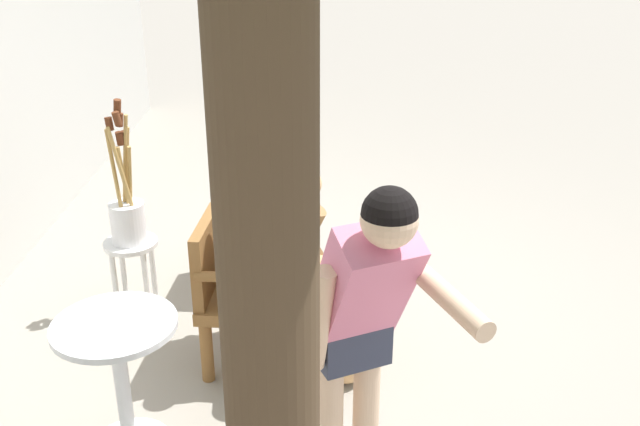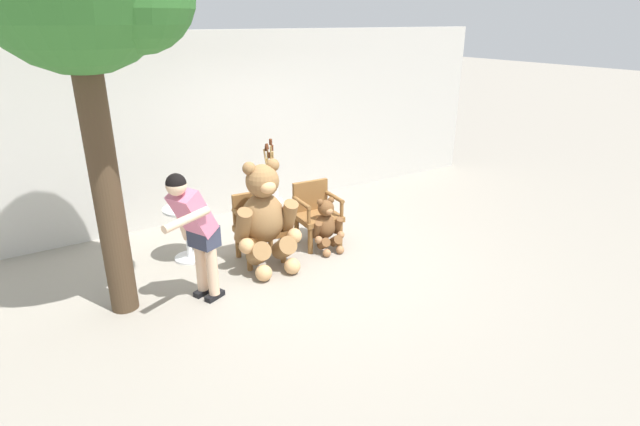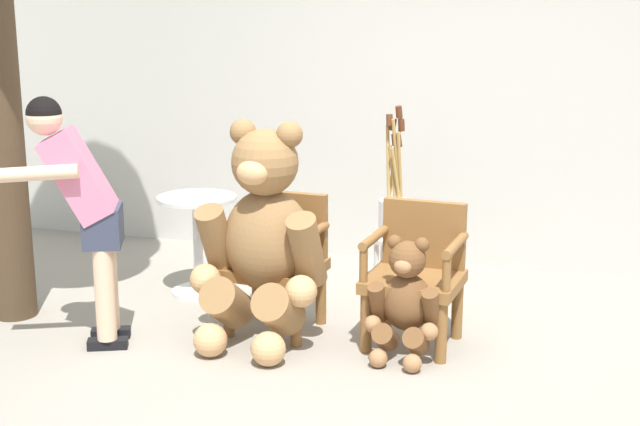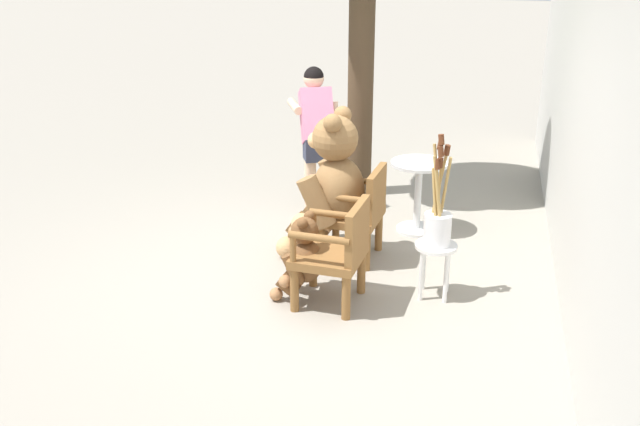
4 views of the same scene
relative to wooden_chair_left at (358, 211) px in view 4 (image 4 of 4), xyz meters
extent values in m
plane|color=gray|center=(0.44, -0.57, -0.46)|extent=(60.00, 60.00, 0.00)
cube|color=beige|center=(0.44, 1.83, 0.94)|extent=(10.00, 0.16, 2.80)
cube|color=brown|center=(0.00, -0.06, -0.06)|extent=(0.60, 0.56, 0.07)
cylinder|color=brown|center=(-0.25, -0.25, -0.28)|extent=(0.07, 0.07, 0.37)
cylinder|color=brown|center=(0.21, -0.29, -0.28)|extent=(0.07, 0.07, 0.37)
cylinder|color=brown|center=(-0.22, 0.16, -0.28)|extent=(0.07, 0.07, 0.37)
cylinder|color=brown|center=(0.24, 0.13, -0.28)|extent=(0.07, 0.07, 0.37)
cube|color=brown|center=(0.01, 0.17, 0.19)|extent=(0.52, 0.10, 0.42)
cylinder|color=brown|center=(-0.25, -0.04, 0.20)|extent=(0.09, 0.48, 0.06)
cylinder|color=brown|center=(-0.27, -0.25, 0.09)|extent=(0.05, 0.05, 0.22)
cylinder|color=brown|center=(0.24, -0.08, 0.20)|extent=(0.09, 0.48, 0.06)
cylinder|color=brown|center=(0.23, -0.29, 0.09)|extent=(0.05, 0.05, 0.22)
cube|color=brown|center=(0.89, -0.06, -0.06)|extent=(0.60, 0.56, 0.07)
cylinder|color=brown|center=(0.64, -0.25, -0.28)|extent=(0.07, 0.07, 0.37)
cylinder|color=brown|center=(1.10, -0.29, -0.28)|extent=(0.07, 0.07, 0.37)
cylinder|color=brown|center=(0.67, 0.16, -0.28)|extent=(0.07, 0.07, 0.37)
cylinder|color=brown|center=(1.13, 0.13, -0.28)|extent=(0.07, 0.07, 0.37)
cube|color=brown|center=(0.90, 0.17, 0.19)|extent=(0.52, 0.10, 0.42)
cylinder|color=brown|center=(0.64, -0.04, 0.20)|extent=(0.09, 0.48, 0.06)
cylinder|color=brown|center=(0.62, -0.25, 0.09)|extent=(0.05, 0.05, 0.22)
cylinder|color=brown|center=(1.13, -0.08, 0.20)|extent=(0.09, 0.48, 0.06)
cylinder|color=brown|center=(1.12, -0.29, 0.09)|extent=(0.05, 0.05, 0.22)
ellipsoid|color=olive|center=(0.00, -0.18, 0.16)|extent=(0.59, 0.51, 0.64)
sphere|color=olive|center=(-0.01, -0.21, 0.66)|extent=(0.41, 0.41, 0.41)
ellipsoid|color=tan|center=(-0.02, -0.39, 0.63)|extent=(0.20, 0.16, 0.15)
sphere|color=black|center=(-0.02, -0.39, 0.64)|extent=(0.06, 0.06, 0.06)
sphere|color=olive|center=(-0.16, -0.18, 0.83)|extent=(0.16, 0.16, 0.16)
sphere|color=olive|center=(0.15, -0.20, 0.83)|extent=(0.16, 0.16, 0.16)
cylinder|color=olive|center=(-0.31, -0.27, 0.16)|extent=(0.21, 0.37, 0.49)
sphere|color=tan|center=(-0.34, -0.39, -0.05)|extent=(0.19, 0.19, 0.19)
cylinder|color=olive|center=(0.29, -0.31, 0.16)|extent=(0.21, 0.37, 0.49)
sphere|color=tan|center=(0.29, -0.44, -0.05)|extent=(0.19, 0.19, 0.19)
cylinder|color=olive|center=(-0.19, -0.40, -0.19)|extent=(0.27, 0.42, 0.38)
sphere|color=tan|center=(-0.23, -0.60, -0.36)|extent=(0.20, 0.20, 0.20)
cylinder|color=olive|center=(0.15, -0.43, -0.19)|extent=(0.27, 0.42, 0.38)
sphere|color=tan|center=(0.15, -0.62, -0.36)|extent=(0.20, 0.20, 0.20)
ellipsoid|color=brown|center=(0.89, -0.24, -0.13)|extent=(0.32, 0.28, 0.35)
sphere|color=brown|center=(0.88, -0.26, 0.14)|extent=(0.22, 0.22, 0.22)
ellipsoid|color=#A47148|center=(0.88, -0.35, 0.12)|extent=(0.11, 0.09, 0.08)
sphere|color=black|center=(0.88, -0.35, 0.13)|extent=(0.03, 0.03, 0.03)
sphere|color=brown|center=(0.80, -0.24, 0.23)|extent=(0.09, 0.09, 0.09)
sphere|color=brown|center=(0.97, -0.25, 0.23)|extent=(0.09, 0.09, 0.09)
cylinder|color=brown|center=(0.72, -0.29, -0.13)|extent=(0.11, 0.20, 0.26)
sphere|color=#A47148|center=(0.71, -0.36, -0.24)|extent=(0.10, 0.10, 0.10)
cylinder|color=brown|center=(1.04, -0.31, -0.13)|extent=(0.11, 0.20, 0.26)
sphere|color=#A47148|center=(1.05, -0.38, -0.24)|extent=(0.10, 0.10, 0.10)
cylinder|color=brown|center=(0.78, -0.36, -0.31)|extent=(0.14, 0.22, 0.20)
sphere|color=#A47148|center=(0.77, -0.46, -0.41)|extent=(0.11, 0.11, 0.11)
cylinder|color=brown|center=(0.97, -0.38, -0.31)|extent=(0.14, 0.22, 0.20)
sphere|color=#A47148|center=(0.97, -0.48, -0.41)|extent=(0.11, 0.11, 0.11)
cube|color=black|center=(-0.95, -0.50, -0.43)|extent=(0.26, 0.18, 0.06)
cylinder|color=beige|center=(-0.95, -0.50, 0.01)|extent=(0.12, 0.12, 0.82)
cube|color=black|center=(-0.88, -0.66, -0.43)|extent=(0.26, 0.18, 0.06)
cylinder|color=beige|center=(-0.88, -0.66, 0.01)|extent=(0.12, 0.12, 0.82)
cube|color=#33384C|center=(-0.91, -0.58, 0.29)|extent=(0.32, 0.36, 0.24)
cube|color=pink|center=(-1.03, -0.63, 0.60)|extent=(0.52, 0.46, 0.57)
sphere|color=beige|center=(-1.18, -0.70, 0.94)|extent=(0.21, 0.21, 0.21)
sphere|color=black|center=(-1.18, -0.70, 0.96)|extent=(0.21, 0.21, 0.21)
cylinder|color=beige|center=(-1.18, -0.91, 0.65)|extent=(0.55, 0.30, 0.11)
cylinder|color=beige|center=(-1.10, -0.46, 0.48)|extent=(0.22, 0.16, 0.51)
cylinder|color=white|center=(0.58, 0.75, -0.02)|extent=(0.34, 0.34, 0.03)
cylinder|color=white|center=(0.68, 0.85, -0.25)|extent=(0.04, 0.04, 0.43)
cylinder|color=white|center=(0.49, 0.85, -0.25)|extent=(0.04, 0.04, 0.43)
cylinder|color=white|center=(0.68, 0.65, -0.25)|extent=(0.04, 0.04, 0.43)
cylinder|color=white|center=(0.49, 0.65, -0.25)|extent=(0.04, 0.04, 0.43)
cylinder|color=white|center=(0.58, 0.75, 0.13)|extent=(0.22, 0.22, 0.26)
cylinder|color=tan|center=(0.56, 0.79, 0.41)|extent=(0.10, 0.09, 0.66)
cylinder|color=#592D19|center=(0.56, 0.79, 0.78)|extent=(0.05, 0.05, 0.09)
cylinder|color=tan|center=(0.61, 0.72, 0.36)|extent=(0.10, 0.09, 0.56)
cylinder|color=#592D19|center=(0.61, 0.72, 0.68)|extent=(0.05, 0.05, 0.09)
cylinder|color=tan|center=(0.54, 0.73, 0.42)|extent=(0.07, 0.13, 0.69)
cylinder|color=#592D19|center=(0.54, 0.73, 0.81)|extent=(0.05, 0.06, 0.09)
cylinder|color=tan|center=(0.61, 0.74, 0.45)|extent=(0.08, 0.13, 0.75)
cylinder|color=#592D19|center=(0.61, 0.74, 0.87)|extent=(0.05, 0.05, 0.09)
cylinder|color=tan|center=(0.58, 0.74, 0.36)|extent=(0.10, 0.04, 0.56)
cylinder|color=#592D19|center=(0.58, 0.74, 0.68)|extent=(0.05, 0.05, 0.09)
cylinder|color=tan|center=(0.62, 0.74, 0.41)|extent=(0.05, 0.12, 0.66)
cylinder|color=#592D19|center=(0.62, 0.74, 0.78)|extent=(0.05, 0.05, 0.09)
cylinder|color=silver|center=(-0.78, 0.46, 0.24)|extent=(0.56, 0.56, 0.03)
cylinder|color=silver|center=(-0.78, 0.46, -0.12)|extent=(0.07, 0.07, 0.69)
cylinder|color=silver|center=(-0.78, 0.46, -0.45)|extent=(0.40, 0.40, 0.03)
cylinder|color=#473523|center=(-1.77, -0.32, 0.97)|extent=(0.28, 0.28, 2.85)
camera|label=1|loc=(-3.47, -0.47, 1.97)|focal=40.00mm
camera|label=2|loc=(-2.51, -5.43, 2.49)|focal=28.00mm
camera|label=3|loc=(1.84, -5.15, 1.60)|focal=50.00mm
camera|label=4|loc=(5.89, 1.08, 2.30)|focal=40.00mm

